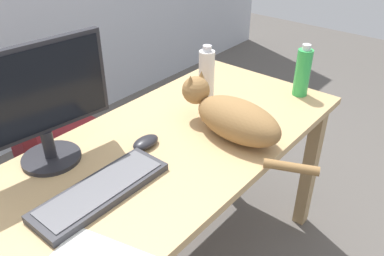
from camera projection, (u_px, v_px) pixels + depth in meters
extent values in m
cube|color=tan|center=(176.00, 142.00, 1.49)|extent=(1.44, 0.70, 0.03)
cube|color=tan|center=(310.00, 168.00, 1.96)|extent=(0.06, 0.06, 0.71)
cube|color=tan|center=(216.00, 129.00, 2.27)|extent=(0.06, 0.06, 0.71)
cylinder|color=black|center=(74.00, 208.00, 2.19)|extent=(0.48, 0.48, 0.04)
cylinder|color=black|center=(68.00, 179.00, 2.09)|extent=(0.06, 0.06, 0.45)
cylinder|color=maroon|center=(59.00, 139.00, 1.96)|extent=(0.44, 0.44, 0.06)
cube|color=maroon|center=(10.00, 111.00, 1.73)|extent=(0.12, 0.36, 0.40)
cylinder|color=#232328|center=(52.00, 158.00, 1.36)|extent=(0.20, 0.20, 0.01)
cylinder|color=#232328|center=(48.00, 144.00, 1.33)|extent=(0.04, 0.04, 0.10)
cube|color=#232328|center=(36.00, 90.00, 1.23)|extent=(0.48, 0.08, 0.30)
cube|color=black|center=(38.00, 92.00, 1.22)|extent=(0.45, 0.06, 0.27)
cube|color=#333338|center=(101.00, 191.00, 1.21)|extent=(0.44, 0.15, 0.02)
cube|color=slate|center=(101.00, 187.00, 1.20)|extent=(0.40, 0.12, 0.00)
ellipsoid|color=olive|center=(238.00, 120.00, 1.45)|extent=(0.21, 0.37, 0.15)
sphere|color=olive|center=(196.00, 90.00, 1.55)|extent=(0.11, 0.11, 0.11)
cone|color=olive|center=(190.00, 81.00, 1.50)|extent=(0.04, 0.04, 0.04)
cone|color=olive|center=(201.00, 76.00, 1.54)|extent=(0.04, 0.04, 0.04)
cylinder|color=olive|center=(291.00, 167.00, 1.29)|extent=(0.10, 0.18, 0.03)
ellipsoid|color=#232328|center=(146.00, 142.00, 1.42)|extent=(0.11, 0.06, 0.04)
cylinder|color=green|center=(303.00, 73.00, 1.74)|extent=(0.07, 0.07, 0.21)
cylinder|color=silver|center=(307.00, 47.00, 1.68)|extent=(0.04, 0.04, 0.02)
cylinder|color=silver|center=(207.00, 77.00, 1.67)|extent=(0.07, 0.07, 0.23)
cylinder|color=silver|center=(207.00, 48.00, 1.60)|extent=(0.04, 0.04, 0.02)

